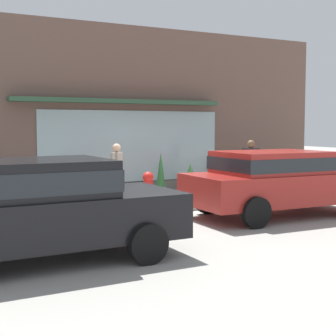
% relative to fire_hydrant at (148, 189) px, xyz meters
% --- Properties ---
extents(ground_plane, '(60.00, 60.00, 0.00)m').
position_rel_fire_hydrant_xyz_m(ground_plane, '(0.21, -0.54, -0.46)').
color(ground_plane, '#9E9B93').
extents(curb_strip, '(14.00, 0.24, 0.12)m').
position_rel_fire_hydrant_xyz_m(curb_strip, '(0.21, -0.74, -0.40)').
color(curb_strip, '#B2B2AD').
rests_on(curb_strip, ground_plane).
extents(storefront, '(14.00, 0.81, 4.91)m').
position_rel_fire_hydrant_xyz_m(storefront, '(0.22, 2.65, 1.95)').
color(storefront, brown).
rests_on(storefront, ground_plane).
extents(fire_hydrant, '(0.41, 0.38, 0.90)m').
position_rel_fire_hydrant_xyz_m(fire_hydrant, '(0.00, 0.00, 0.00)').
color(fire_hydrant, red).
rests_on(fire_hydrant, ground_plane).
extents(pedestrian_with_handbag, '(0.52, 0.51, 1.58)m').
position_rel_fire_hydrant_xyz_m(pedestrian_with_handbag, '(-0.68, 0.38, 0.46)').
color(pedestrian_with_handbag, '#475675').
rests_on(pedestrian_with_handbag, ground_plane).
extents(pedestrian_passerby, '(0.46, 0.32, 1.62)m').
position_rel_fire_hydrant_xyz_m(pedestrian_passerby, '(3.22, 0.19, 0.49)').
color(pedestrian_passerby, '#475675').
rests_on(pedestrian_passerby, ground_plane).
extents(parked_car_black, '(4.14, 2.10, 1.52)m').
position_rel_fire_hydrant_xyz_m(parked_car_black, '(-3.52, -3.71, 0.40)').
color(parked_car_black, black).
rests_on(parked_car_black, ground_plane).
extents(parked_car_red, '(4.26, 2.09, 1.46)m').
position_rel_fire_hydrant_xyz_m(parked_car_red, '(2.09, -2.31, 0.38)').
color(parked_car_red, maroon).
rests_on(parked_car_red, ground_plane).
extents(potted_plant_window_left, '(0.30, 0.30, 1.26)m').
position_rel_fire_hydrant_xyz_m(potted_plant_window_left, '(1.18, 1.69, 0.15)').
color(potted_plant_window_left, '#B7B2A3').
rests_on(potted_plant_window_left, ground_plane).
extents(potted_plant_window_right, '(0.39, 0.39, 0.91)m').
position_rel_fire_hydrant_xyz_m(potted_plant_window_right, '(2.26, 1.89, -0.03)').
color(potted_plant_window_right, '#B7B2A3').
rests_on(potted_plant_window_right, ground_plane).
extents(potted_plant_by_entrance, '(0.73, 0.73, 1.03)m').
position_rel_fire_hydrant_xyz_m(potted_plant_by_entrance, '(3.76, 2.07, 0.12)').
color(potted_plant_by_entrance, '#33473D').
rests_on(potted_plant_by_entrance, ground_plane).
extents(potted_plant_low_front, '(0.38, 0.38, 0.52)m').
position_rel_fire_hydrant_xyz_m(potted_plant_low_front, '(-1.80, 1.85, -0.20)').
color(potted_plant_low_front, '#4C4C51').
rests_on(potted_plant_low_front, ground_plane).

